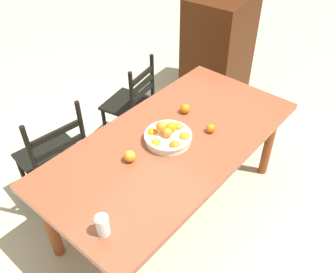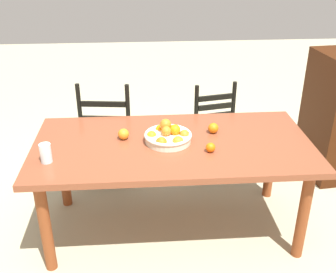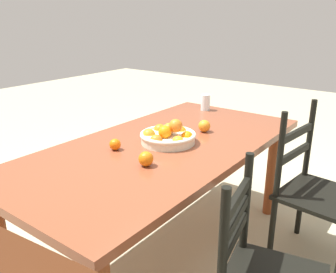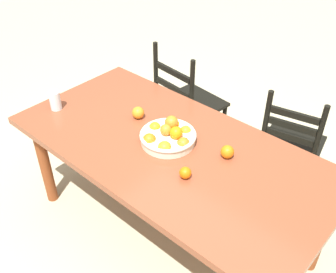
{
  "view_description": "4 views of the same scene",
  "coord_description": "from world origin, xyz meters",
  "px_view_note": "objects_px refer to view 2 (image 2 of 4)",
  "views": [
    {
      "loc": [
        -1.47,
        -1.2,
        2.37
      ],
      "look_at": [
        -0.03,
        0.02,
        0.78
      ],
      "focal_mm": 38.17,
      "sensor_mm": 36.0,
      "label": 1
    },
    {
      "loc": [
        -0.22,
        -2.53,
        2.07
      ],
      "look_at": [
        -0.03,
        0.02,
        0.78
      ],
      "focal_mm": 43.69,
      "sensor_mm": 36.0,
      "label": 2
    },
    {
      "loc": [
        1.57,
        1.22,
        1.47
      ],
      "look_at": [
        -0.03,
        0.02,
        0.78
      ],
      "focal_mm": 38.09,
      "sensor_mm": 36.0,
      "label": 3
    },
    {
      "loc": [
        1.19,
        -1.35,
        2.16
      ],
      "look_at": [
        -0.03,
        0.02,
        0.78
      ],
      "focal_mm": 41.84,
      "sensor_mm": 36.0,
      "label": 4
    }
  ],
  "objects_px": {
    "chair_by_cabinet": "(208,128)",
    "chair_near_window": "(109,133)",
    "orange_loose_0": "(211,147)",
    "orange_loose_2": "(124,134)",
    "dining_table": "(173,153)",
    "drinking_glass": "(46,153)",
    "fruit_bowl": "(168,136)",
    "orange_loose_1": "(213,128)"
  },
  "relations": [
    {
      "from": "fruit_bowl",
      "to": "drinking_glass",
      "type": "bearing_deg",
      "value": -164.27
    },
    {
      "from": "chair_near_window",
      "to": "chair_by_cabinet",
      "type": "distance_m",
      "value": 0.9
    },
    {
      "from": "chair_near_window",
      "to": "drinking_glass",
      "type": "relative_size",
      "value": 7.63
    },
    {
      "from": "dining_table",
      "to": "chair_by_cabinet",
      "type": "bearing_deg",
      "value": 64.03
    },
    {
      "from": "orange_loose_1",
      "to": "dining_table",
      "type": "bearing_deg",
      "value": -156.94
    },
    {
      "from": "fruit_bowl",
      "to": "drinking_glass",
      "type": "xyz_separation_m",
      "value": [
        -0.8,
        -0.22,
        0.02
      ]
    },
    {
      "from": "chair_by_cabinet",
      "to": "chair_near_window",
      "type": "bearing_deg",
      "value": -8.89
    },
    {
      "from": "fruit_bowl",
      "to": "orange_loose_0",
      "type": "xyz_separation_m",
      "value": [
        0.27,
        -0.17,
        -0.01
      ]
    },
    {
      "from": "chair_by_cabinet",
      "to": "orange_loose_1",
      "type": "height_order",
      "value": "chair_by_cabinet"
    },
    {
      "from": "fruit_bowl",
      "to": "orange_loose_2",
      "type": "xyz_separation_m",
      "value": [
        -0.31,
        0.06,
        -0.0
      ]
    },
    {
      "from": "chair_by_cabinet",
      "to": "fruit_bowl",
      "type": "xyz_separation_m",
      "value": [
        -0.43,
        -0.81,
        0.33
      ]
    },
    {
      "from": "orange_loose_1",
      "to": "drinking_glass",
      "type": "distance_m",
      "value": 1.19
    },
    {
      "from": "fruit_bowl",
      "to": "chair_near_window",
      "type": "bearing_deg",
      "value": 121.89
    },
    {
      "from": "chair_by_cabinet",
      "to": "fruit_bowl",
      "type": "relative_size",
      "value": 2.76
    },
    {
      "from": "dining_table",
      "to": "orange_loose_2",
      "type": "distance_m",
      "value": 0.37
    },
    {
      "from": "chair_near_window",
      "to": "drinking_glass",
      "type": "height_order",
      "value": "chair_near_window"
    },
    {
      "from": "orange_loose_0",
      "to": "fruit_bowl",
      "type": "bearing_deg",
      "value": 148.0
    },
    {
      "from": "chair_by_cabinet",
      "to": "orange_loose_0",
      "type": "bearing_deg",
      "value": 69.15
    },
    {
      "from": "chair_by_cabinet",
      "to": "drinking_glass",
      "type": "bearing_deg",
      "value": 28.37
    },
    {
      "from": "orange_loose_0",
      "to": "drinking_glass",
      "type": "distance_m",
      "value": 1.07
    },
    {
      "from": "dining_table",
      "to": "orange_loose_1",
      "type": "xyz_separation_m",
      "value": [
        0.31,
        0.13,
        0.12
      ]
    },
    {
      "from": "orange_loose_0",
      "to": "orange_loose_2",
      "type": "relative_size",
      "value": 0.83
    },
    {
      "from": "fruit_bowl",
      "to": "orange_loose_0",
      "type": "distance_m",
      "value": 0.32
    },
    {
      "from": "orange_loose_2",
      "to": "drinking_glass",
      "type": "distance_m",
      "value": 0.56
    },
    {
      "from": "chair_near_window",
      "to": "orange_loose_0",
      "type": "xyz_separation_m",
      "value": [
        0.75,
        -0.93,
        0.33
      ]
    },
    {
      "from": "chair_near_window",
      "to": "chair_by_cabinet",
      "type": "relative_size",
      "value": 1.05
    },
    {
      "from": "orange_loose_2",
      "to": "orange_loose_0",
      "type": "bearing_deg",
      "value": -21.54
    },
    {
      "from": "orange_loose_1",
      "to": "chair_by_cabinet",
      "type": "bearing_deg",
      "value": 82.5
    },
    {
      "from": "chair_near_window",
      "to": "fruit_bowl",
      "type": "relative_size",
      "value": 2.9
    },
    {
      "from": "chair_by_cabinet",
      "to": "drinking_glass",
      "type": "xyz_separation_m",
      "value": [
        -1.23,
        -1.03,
        0.35
      ]
    },
    {
      "from": "chair_by_cabinet",
      "to": "orange_loose_0",
      "type": "relative_size",
      "value": 14.13
    },
    {
      "from": "dining_table",
      "to": "orange_loose_1",
      "type": "relative_size",
      "value": 25.5
    },
    {
      "from": "orange_loose_0",
      "to": "drinking_glass",
      "type": "bearing_deg",
      "value": -177.04
    },
    {
      "from": "dining_table",
      "to": "drinking_glass",
      "type": "relative_size",
      "value": 15.36
    },
    {
      "from": "dining_table",
      "to": "orange_loose_0",
      "type": "relative_size",
      "value": 29.84
    },
    {
      "from": "drinking_glass",
      "to": "orange_loose_1",
      "type": "bearing_deg",
      "value": 16.68
    },
    {
      "from": "chair_near_window",
      "to": "orange_loose_1",
      "type": "relative_size",
      "value": 12.67
    },
    {
      "from": "chair_near_window",
      "to": "drinking_glass",
      "type": "bearing_deg",
      "value": 78.36
    },
    {
      "from": "chair_near_window",
      "to": "orange_loose_2",
      "type": "xyz_separation_m",
      "value": [
        0.16,
        -0.7,
        0.33
      ]
    },
    {
      "from": "orange_loose_1",
      "to": "fruit_bowl",
      "type": "bearing_deg",
      "value": -161.11
    },
    {
      "from": "orange_loose_0",
      "to": "chair_by_cabinet",
      "type": "bearing_deg",
      "value": 80.77
    },
    {
      "from": "chair_near_window",
      "to": "chair_by_cabinet",
      "type": "bearing_deg",
      "value": -170.73
    }
  ]
}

